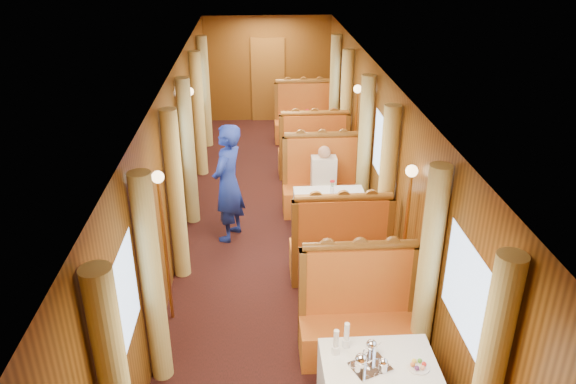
{
  "coord_description": "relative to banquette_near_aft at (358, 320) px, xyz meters",
  "views": [
    {
      "loc": [
        -0.32,
        -7.4,
        4.34
      ],
      "look_at": [
        0.1,
        -0.46,
        1.05
      ],
      "focal_mm": 35.0,
      "sensor_mm": 36.0,
      "label": 1
    }
  ],
  "objects": [
    {
      "name": "table_far",
      "position": [
        0.0,
        5.99,
        -0.05
      ],
      "size": [
        1.05,
        0.72,
        0.75
      ],
      "primitive_type": "cube",
      "color": "white",
      "rests_on": "floor"
    },
    {
      "name": "teapot_left",
      "position": [
        -0.2,
        -1.13,
        0.4
      ],
      "size": [
        0.2,
        0.15,
        0.15
      ],
      "primitive_type": null,
      "rotation": [
        0.0,
        0.0,
        0.09
      ],
      "color": "silver",
      "rests_on": "tea_tray"
    },
    {
      "name": "curtain_right_far_b",
      "position": [
        0.63,
        6.77,
        0.75
      ],
      "size": [
        0.22,
        0.22,
        2.35
      ],
      "primitive_type": "cylinder",
      "color": "tan",
      "rests_on": "floor"
    },
    {
      "name": "banquette_mid_aft",
      "position": [
        0.0,
        3.5,
        0.0
      ],
      "size": [
        1.3,
        0.55,
        1.34
      ],
      "color": "#AC3613",
      "rests_on": "floor"
    },
    {
      "name": "curtain_left_near_b",
      "position": [
        -2.13,
        -0.23,
        0.75
      ],
      "size": [
        0.22,
        0.22,
        2.35
      ],
      "primitive_type": "cylinder",
      "color": "tan",
      "rests_on": "floor"
    },
    {
      "name": "wall_right",
      "position": [
        0.75,
        2.49,
        0.83
      ],
      "size": [
        0.01,
        12.0,
        2.5
      ],
      "primitive_type": null,
      "rotation": [
        1.57,
        0.0,
        -1.57
      ],
      "color": "brown",
      "rests_on": "floor"
    },
    {
      "name": "teapot_back",
      "position": [
        -0.07,
        -0.93,
        0.39
      ],
      "size": [
        0.2,
        0.18,
        0.14
      ],
      "primitive_type": null,
      "rotation": [
        0.0,
        0.0,
        0.43
      ],
      "color": "silver",
      "rests_on": "tea_tray"
    },
    {
      "name": "fruit_plate",
      "position": [
        0.33,
        -1.1,
        0.35
      ],
      "size": [
        0.21,
        0.21,
        0.05
      ],
      "rotation": [
        0.0,
        0.0,
        0.12
      ],
      "color": "white",
      "rests_on": "table_near"
    },
    {
      "name": "cup_inboard",
      "position": [
        -0.38,
        -0.88,
        0.43
      ],
      "size": [
        0.08,
        0.08,
        0.26
      ],
      "rotation": [
        0.0,
        0.0,
        0.29
      ],
      "color": "white",
      "rests_on": "table_near"
    },
    {
      "name": "floor",
      "position": [
        -0.75,
        2.49,
        -0.42
      ],
      "size": [
        3.0,
        12.0,
        0.01
      ],
      "primitive_type": null,
      "color": "black",
      "rests_on": "ground"
    },
    {
      "name": "steward",
      "position": [
        -1.5,
        2.67,
        0.48
      ],
      "size": [
        0.66,
        0.78,
        1.82
      ],
      "primitive_type": "imported",
      "rotation": [
        0.0,
        0.0,
        -1.98
      ],
      "color": "navy",
      "rests_on": "floor"
    },
    {
      "name": "sconce_left_aft",
      "position": [
        -2.15,
        4.24,
        0.96
      ],
      "size": [
        0.14,
        0.14,
        1.95
      ],
      "color": "#BF8C3F",
      "rests_on": "floor"
    },
    {
      "name": "sconce_right_aft",
      "position": [
        0.65,
        4.24,
        0.96
      ],
      "size": [
        0.14,
        0.14,
        1.95
      ],
      "color": "#BF8C3F",
      "rests_on": "floor"
    },
    {
      "name": "doorway_far",
      "position": [
        -0.75,
        8.46,
        0.58
      ],
      "size": [
        0.8,
        0.04,
        2.0
      ],
      "primitive_type": "cube",
      "color": "brown",
      "rests_on": "floor"
    },
    {
      "name": "banquette_far_aft",
      "position": [
        0.0,
        7.0,
        0.0
      ],
      "size": [
        1.3,
        0.55,
        1.34
      ],
      "color": "#AC3613",
      "rests_on": "floor"
    },
    {
      "name": "rose_vase_mid",
      "position": [
        0.02,
        2.5,
        0.5
      ],
      "size": [
        0.06,
        0.06,
        0.36
      ],
      "rotation": [
        0.0,
        0.0,
        -0.08
      ],
      "color": "silver",
      "rests_on": "table_mid"
    },
    {
      "name": "curtain_left_far_b",
      "position": [
        -2.13,
        6.77,
        0.75
      ],
      "size": [
        0.22,
        0.22,
        2.35
      ],
      "primitive_type": "cylinder",
      "color": "tan",
      "rests_on": "floor"
    },
    {
      "name": "window_right_mid",
      "position": [
        0.74,
        2.49,
        1.03
      ],
      "size": [
        0.01,
        1.2,
        0.9
      ],
      "primitive_type": null,
      "rotation": [
        1.57,
        0.0,
        -1.57
      ],
      "color": "#8EADD6",
      "rests_on": "wall_right"
    },
    {
      "name": "teapot_right",
      "position": [
        0.0,
        -1.13,
        0.38
      ],
      "size": [
        0.14,
        0.1,
        0.11
      ],
      "primitive_type": null,
      "rotation": [
        0.0,
        0.0,
        -0.02
      ],
      "color": "silver",
      "rests_on": "tea_tray"
    },
    {
      "name": "passenger",
      "position": [
        -0.0,
        3.3,
        0.32
      ],
      "size": [
        0.4,
        0.44,
        0.76
      ],
      "color": "beige",
      "rests_on": "banquette_mid_aft"
    },
    {
      "name": "sconce_right_fore",
      "position": [
        0.65,
        0.74,
        0.96
      ],
      "size": [
        0.14,
        0.14,
        1.95
      ],
      "color": "#BF8C3F",
      "rests_on": "floor"
    },
    {
      "name": "curtain_left_mid_b",
      "position": [
        -2.13,
        3.27,
        0.75
      ],
      "size": [
        0.22,
        0.22,
        2.35
      ],
      "primitive_type": "cylinder",
      "color": "tan",
      "rests_on": "floor"
    },
    {
      "name": "cup_outboard",
      "position": [
        -0.27,
        -0.78,
        0.43
      ],
      "size": [
        0.08,
        0.08,
        0.26
      ],
      "rotation": [
        0.0,
        0.0,
        0.43
      ],
      "color": "white",
      "rests_on": "table_near"
    },
    {
      "name": "banquette_near_aft",
      "position": [
        0.0,
        0.0,
        0.0
      ],
      "size": [
        1.3,
        0.55,
        1.34
      ],
      "color": "#AC3613",
      "rests_on": "floor"
    },
    {
      "name": "sconce_left_fore",
      "position": [
        -2.15,
        0.74,
        0.96
      ],
      "size": [
        0.14,
        0.14,
        1.95
      ],
      "color": "#BF8C3F",
      "rests_on": "floor"
    },
    {
      "name": "curtain_left_mid_a",
      "position": [
        -2.13,
        1.71,
        0.75
      ],
      "size": [
        0.22,
        0.22,
        2.35
      ],
      "primitive_type": "cylinder",
      "color": "tan",
      "rests_on": "floor"
    },
    {
      "name": "banquette_mid_fwd",
      "position": [
        0.0,
        1.47,
        0.0
      ],
      "size": [
        1.3,
        0.55,
        1.34
      ],
      "color": "#AC3613",
      "rests_on": "floor"
    },
    {
      "name": "banquette_far_fwd",
      "position": [
        0.0,
        4.97,
        0.0
      ],
      "size": [
        1.3,
        0.55,
        1.34
      ],
      "color": "#AC3613",
      "rests_on": "floor"
    },
    {
      "name": "window_left_far",
      "position": [
        -2.24,
        5.99,
        1.03
      ],
      "size": [
        0.01,
        1.2,
        0.9
      ],
      "primitive_type": null,
      "rotation": [
        1.57,
        0.0,
        1.57
      ],
      "color": "#8EADD6",
      "rests_on": "wall_left"
    },
    {
      "name": "curtain_right_mid_b",
      "position": [
        0.63,
        3.27,
        0.75
      ],
      "size": [
        0.22,
        0.22,
        2.35
      ],
      "primitive_type": "cylinder",
      "color": "tan",
      "rests_on": "floor"
    },
    {
      "name": "rose_vase_far",
      "position": [
        -0.03,
        6.02,
        0.5
      ],
      "size": [
        0.06,
        0.06,
        0.36
      ],
      "rotation": [
        0.0,
        0.0,
        0.11
      ],
      "color": "silver",
      "rests_on": "table_far"
    },
    {
      "name": "curtain_left_far_a",
      "position": [
        -2.13,
        5.21,
        0.75
      ],
      "size": [
        0.22,
        0.22,
        2.35
      ],
      "primitive_type": "cylinder",
      "color": "tan",
      "rests_on": "floor"
    },
    {
      "name": "curtain_right_mid_a",
      "position": [
        0.63,
        1.71,
        0.75
      ],
      "size": [
        0.22,
        0.22,
        2.35
      ],
      "primitive_type": "cylinder",
      "color": "tan",
      "rests_on": "floor"
    },
    {
      "name": "wall_left",
      "position": [
        -2.25,
        2.49,
        0.83
      ],
      "size": [
        0.01,
        12.0,
        2.5
      ],
      "primitive_type": null,
      "rotation": [
        1.57,
        0.0,
        1.57
      ],
      "color": "brown",
      "rests_on": "floor"
    },
    {
      "name": "curtain_right_far_a",
      "position": [
        0.63,
        5.21,
        0.75
      ],
      "size": [
        0.22,
        0.22,
        2.35
      ],
      "primitive_type": "cylinder",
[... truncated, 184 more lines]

